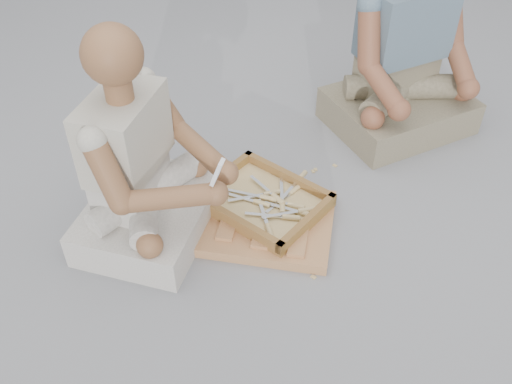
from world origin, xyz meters
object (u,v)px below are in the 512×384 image
(carved_panel, at_px, (251,220))
(tool_tray, at_px, (263,201))
(craftsman, at_px, (142,172))
(companion, at_px, (404,64))

(carved_panel, relative_size, tool_tray, 1.15)
(tool_tray, xyz_separation_m, craftsman, (-0.41, -0.22, 0.23))
(carved_panel, distance_m, companion, 1.06)
(carved_panel, xyz_separation_m, tool_tray, (0.03, 0.08, 0.04))
(carved_panel, xyz_separation_m, craftsman, (-0.38, -0.14, 0.27))
(tool_tray, relative_size, craftsman, 0.66)
(tool_tray, distance_m, companion, 0.97)
(carved_panel, height_order, craftsman, craftsman)
(tool_tray, bearing_deg, companion, 62.06)
(companion, bearing_deg, tool_tray, 18.07)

